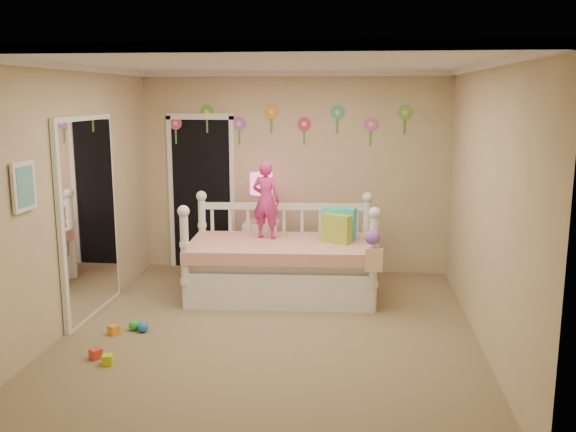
# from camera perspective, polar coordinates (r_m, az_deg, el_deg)

# --- Properties ---
(floor) EXTENTS (4.00, 4.50, 0.01)m
(floor) POSITION_cam_1_polar(r_m,az_deg,el_deg) (6.27, -1.55, -10.50)
(floor) COLOR #7F684C
(floor) RESTS_ON ground
(ceiling) EXTENTS (4.00, 4.50, 0.01)m
(ceiling) POSITION_cam_1_polar(r_m,az_deg,el_deg) (5.84, -1.69, 13.97)
(ceiling) COLOR white
(ceiling) RESTS_ON floor
(back_wall) EXTENTS (4.00, 0.01, 2.60)m
(back_wall) POSITION_cam_1_polar(r_m,az_deg,el_deg) (8.13, 0.61, 3.96)
(back_wall) COLOR tan
(back_wall) RESTS_ON floor
(left_wall) EXTENTS (0.01, 4.50, 2.60)m
(left_wall) POSITION_cam_1_polar(r_m,az_deg,el_deg) (6.50, -19.35, 1.55)
(left_wall) COLOR tan
(left_wall) RESTS_ON floor
(right_wall) EXTENTS (0.01, 4.50, 2.60)m
(right_wall) POSITION_cam_1_polar(r_m,az_deg,el_deg) (5.98, 17.74, 0.86)
(right_wall) COLOR tan
(right_wall) RESTS_ON floor
(crown_molding) EXTENTS (4.00, 4.50, 0.06)m
(crown_molding) POSITION_cam_1_polar(r_m,az_deg,el_deg) (5.84, -1.69, 13.67)
(crown_molding) COLOR white
(crown_molding) RESTS_ON ceiling
(daybed) EXTENTS (2.22, 1.29, 1.17)m
(daybed) POSITION_cam_1_polar(r_m,az_deg,el_deg) (7.14, -0.62, -2.88)
(daybed) COLOR white
(daybed) RESTS_ON floor
(pillow_turquoise) EXTENTS (0.40, 0.23, 0.38)m
(pillow_turquoise) POSITION_cam_1_polar(r_m,az_deg,el_deg) (7.22, 4.76, -0.71)
(pillow_turquoise) COLOR #2AD3CC
(pillow_turquoise) RESTS_ON daybed
(pillow_lime) EXTENTS (0.36, 0.28, 0.33)m
(pillow_lime) POSITION_cam_1_polar(r_m,az_deg,el_deg) (7.06, 4.48, -1.17)
(pillow_lime) COLOR #9DBD39
(pillow_lime) RESTS_ON daybed
(child) EXTENTS (0.37, 0.29, 0.91)m
(child) POSITION_cam_1_polar(r_m,az_deg,el_deg) (7.21, -2.04, 1.47)
(child) COLOR #CC2E7E
(child) RESTS_ON daybed
(nightstand) EXTENTS (0.44, 0.33, 0.73)m
(nightstand) POSITION_cam_1_polar(r_m,az_deg,el_deg) (7.94, -2.43, -3.10)
(nightstand) COLOR white
(nightstand) RESTS_ON floor
(table_lamp) EXTENTS (0.28, 0.28, 0.62)m
(table_lamp) POSITION_cam_1_polar(r_m,az_deg,el_deg) (7.78, -2.48, 2.44)
(table_lamp) COLOR #D11B6A
(table_lamp) RESTS_ON nightstand
(closet_doorway) EXTENTS (0.90, 0.04, 2.07)m
(closet_doorway) POSITION_cam_1_polar(r_m,az_deg,el_deg) (8.37, -7.96, 2.23)
(closet_doorway) COLOR black
(closet_doorway) RESTS_ON back_wall
(flower_decals) EXTENTS (3.40, 0.02, 0.50)m
(flower_decals) POSITION_cam_1_polar(r_m,az_deg,el_deg) (8.07, -0.03, 8.48)
(flower_decals) COLOR #B2668C
(flower_decals) RESTS_ON back_wall
(mirror_closet) EXTENTS (0.07, 1.30, 2.10)m
(mirror_closet) POSITION_cam_1_polar(r_m,az_deg,el_deg) (6.80, -17.83, -0.11)
(mirror_closet) COLOR white
(mirror_closet) RESTS_ON left_wall
(wall_picture) EXTENTS (0.05, 0.34, 0.42)m
(wall_picture) POSITION_cam_1_polar(r_m,az_deg,el_deg) (5.67, -23.16, 2.53)
(wall_picture) COLOR white
(wall_picture) RESTS_ON left_wall
(hanging_bag) EXTENTS (0.20, 0.16, 0.36)m
(hanging_bag) POSITION_cam_1_polar(r_m,az_deg,el_deg) (6.47, 7.75, -3.30)
(hanging_bag) COLOR beige
(hanging_bag) RESTS_ON daybed
(toy_scatter) EXTENTS (1.04, 1.43, 0.11)m
(toy_scatter) POSITION_cam_1_polar(r_m,az_deg,el_deg) (6.08, -17.19, -11.17)
(toy_scatter) COLOR #996666
(toy_scatter) RESTS_ON floor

